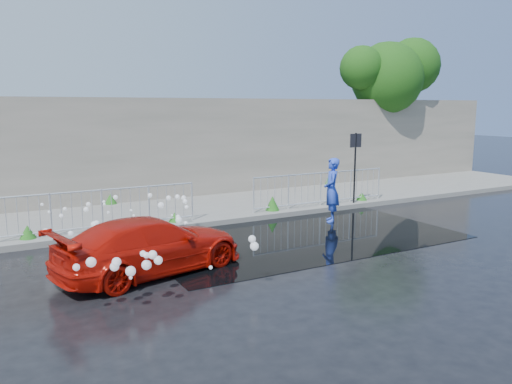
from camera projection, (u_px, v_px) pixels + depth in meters
ground at (301, 246)px, 12.12m from camera, size 90.00×90.00×0.00m
pavement at (216, 207)px, 16.43m from camera, size 30.00×4.00×0.15m
curb at (244, 219)px, 14.70m from camera, size 30.00×0.25×0.16m
retaining_wall at (191, 147)px, 18.02m from camera, size 30.00×0.60×3.50m
puddle at (296, 234)px, 13.22m from camera, size 8.00×5.00×0.01m
sign_post at (355, 156)px, 16.50m from camera, size 0.45×0.06×2.50m
tree at (391, 74)px, 22.33m from camera, size 5.20×3.20×6.45m
railing_left at (102, 208)px, 12.99m from camera, size 5.05×0.05×1.10m
railing_right at (321, 188)px, 16.31m from camera, size 5.05×0.05×1.10m
weeds at (218, 203)px, 15.84m from camera, size 12.17×3.93×0.46m
water_spray at (139, 231)px, 10.55m from camera, size 3.66×5.30×0.95m
red_car at (151, 245)px, 10.13m from camera, size 4.22×2.51×1.15m
person at (332, 190)px, 14.59m from camera, size 0.75×0.82×1.88m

